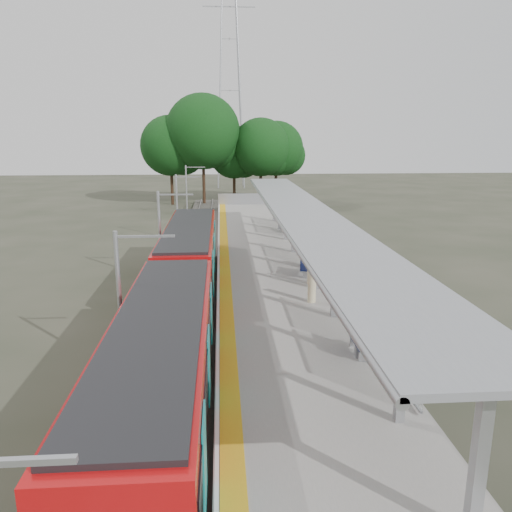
{
  "coord_description": "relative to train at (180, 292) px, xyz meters",
  "views": [
    {
      "loc": [
        -2.72,
        -9.79,
        8.59
      ],
      "look_at": [
        -0.91,
        15.72,
        2.3
      ],
      "focal_mm": 35.0,
      "sensor_mm": 36.0,
      "label": 1
    }
  ],
  "objects": [
    {
      "name": "canopy",
      "position": [
        6.11,
        5.67,
        2.15
      ],
      "size": [
        3.27,
        38.0,
        3.66
      ],
      "color": "#9EA0A5",
      "rests_on": "platform"
    },
    {
      "name": "catenary_masts",
      "position": [
        -1.72,
        8.49,
        0.86
      ],
      "size": [
        2.08,
        48.16,
        5.4
      ],
      "color": "#9EA0A5",
      "rests_on": "ground"
    },
    {
      "name": "platform",
      "position": [
        4.5,
        9.49,
        -1.55
      ],
      "size": [
        6.0,
        50.0,
        1.0
      ],
      "primitive_type": "cube",
      "color": "gray",
      "rests_on": "ground"
    },
    {
      "name": "tree_cluster",
      "position": [
        2.13,
        42.24,
        5.47
      ],
      "size": [
        20.16,
        10.43,
        13.3
      ],
      "color": "#382316",
      "rests_on": "ground"
    },
    {
      "name": "litter_bin",
      "position": [
        6.6,
        7.95,
        -0.64
      ],
      "size": [
        0.43,
        0.43,
        0.82
      ],
      "primitive_type": "cylinder",
      "rotation": [
        0.0,
        0.0,
        -0.07
      ],
      "color": "#9EA0A5",
      "rests_on": "platform"
    },
    {
      "name": "trackbed",
      "position": [
        -0.0,
        9.49,
        -1.93
      ],
      "size": [
        3.0,
        70.0,
        0.24
      ],
      "primitive_type": "cube",
      "color": "#59544C",
      "rests_on": "ground"
    },
    {
      "name": "bench_near",
      "position": [
        6.5,
        -4.28,
        -0.51
      ],
      "size": [
        0.47,
        1.5,
        1.02
      ],
      "rotation": [
        0.0,
        0.0,
        -0.01
      ],
      "color": "#0D1544",
      "rests_on": "platform"
    },
    {
      "name": "bench_mid",
      "position": [
        6.23,
        5.87,
        -0.51
      ],
      "size": [
        0.75,
        1.56,
        1.03
      ],
      "rotation": [
        0.0,
        0.0,
        -0.2
      ],
      "color": "#0D1544",
      "rests_on": "platform"
    },
    {
      "name": "tactile_strip",
      "position": [
        1.95,
        9.49,
        -1.04
      ],
      "size": [
        0.6,
        50.0,
        0.02
      ],
      "primitive_type": "cube",
      "color": "yellow",
      "rests_on": "platform"
    },
    {
      "name": "train",
      "position": [
        0.0,
        0.0,
        0.0
      ],
      "size": [
        2.74,
        27.6,
        3.62
      ],
      "color": "black",
      "rests_on": "ground"
    },
    {
      "name": "info_pillar_far",
      "position": [
        6.38,
        4.26,
        -0.28
      ],
      "size": [
        0.4,
        0.4,
        1.78
      ],
      "rotation": [
        0.0,
        0.0,
        -0.39
      ],
      "color": "beige",
      "rests_on": "platform"
    },
    {
      "name": "pylon",
      "position": [
        3.5,
        62.49,
        16.95
      ],
      "size": [
        8.0,
        4.0,
        38.0
      ],
      "primitive_type": null,
      "color": "#9EA0A5",
      "rests_on": "ground"
    },
    {
      "name": "end_fence",
      "position": [
        4.5,
        34.44,
        -0.45
      ],
      "size": [
        6.0,
        0.1,
        1.2
      ],
      "primitive_type": "cube",
      "color": "#9EA0A5",
      "rests_on": "platform"
    },
    {
      "name": "bench_far",
      "position": [
        7.11,
        18.0,
        -0.52
      ],
      "size": [
        0.65,
        1.52,
        1.0
      ],
      "rotation": [
        0.0,
        0.0,
        0.14
      ],
      "color": "#0D1544",
      "rests_on": "platform"
    },
    {
      "name": "info_pillar_near",
      "position": [
        5.9,
        1.41,
        -0.31
      ],
      "size": [
        0.39,
        0.39,
        1.72
      ],
      "rotation": [
        0.0,
        0.0,
        0.39
      ],
      "color": "beige",
      "rests_on": "platform"
    },
    {
      "name": "ground",
      "position": [
        4.5,
        -10.51,
        -2.05
      ],
      "size": [
        200.0,
        200.0,
        0.0
      ],
      "primitive_type": "plane",
      "color": "#474438",
      "rests_on": "ground"
    }
  ]
}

